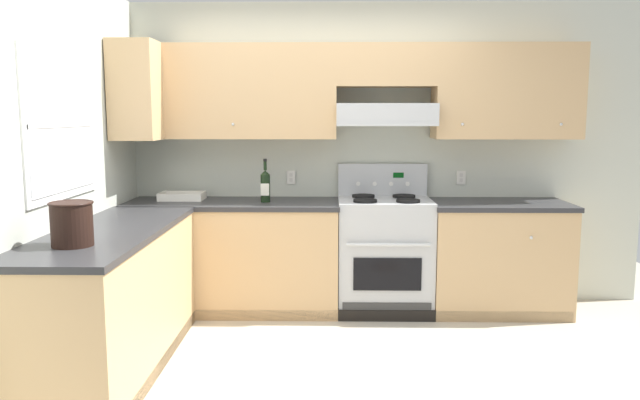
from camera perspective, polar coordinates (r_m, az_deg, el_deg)
name	(u,v)px	position (r m, az deg, el deg)	size (l,w,h in m)	color
ground_plane	(310,370)	(4.08, -0.91, -15.45)	(7.04, 7.04, 0.00)	#B2AA99
wall_back	(364,131)	(5.28, 4.06, 6.39)	(4.68, 0.57, 2.55)	beige
wall_left	(66,157)	(4.33, -22.42, 3.69)	(0.47, 4.00, 2.55)	beige
counter_back_run	(336,257)	(5.12, 1.51, -5.27)	(3.60, 0.65, 0.91)	tan
counter_left_run	(113,301)	(4.15, -18.57, -8.83)	(0.63, 1.91, 0.91)	tan
stove	(384,253)	(5.14, 5.96, -4.94)	(0.76, 0.62, 1.20)	#B7BABC
wine_bottle	(265,185)	(5.03, -5.07, 1.37)	(0.08, 0.08, 0.35)	black
bowl	(182,197)	(5.29, -12.61, 0.24)	(0.36, 0.24, 0.06)	white
bucket	(72,223)	(3.58, -21.96, -1.98)	(0.23, 0.23, 0.24)	black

